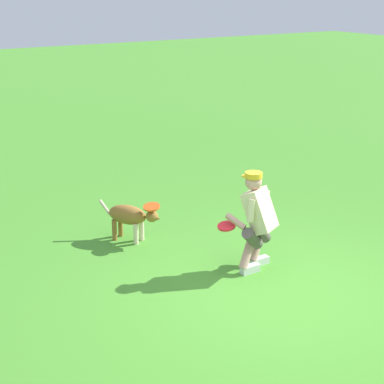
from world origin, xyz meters
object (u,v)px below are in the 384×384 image
object	(u,v)px
person	(257,218)
dog	(131,216)
frisbee_held	(226,226)
frisbee_flying	(151,207)

from	to	relation	value
person	dog	size ratio (longest dim) A/B	1.48
person	frisbee_held	size ratio (longest dim) A/B	5.57
frisbee_flying	person	bearing A→B (deg)	118.99
dog	frisbee_flying	xyz separation A→B (m)	(-0.18, 0.30, 0.20)
dog	frisbee_flying	distance (m)	0.40
person	dog	xyz separation A→B (m)	(0.95, -1.68, -0.33)
frisbee_flying	frisbee_held	bearing A→B (deg)	108.92
person	frisbee_flying	xyz separation A→B (m)	(0.77, -1.38, -0.12)
frisbee_flying	dog	bearing A→B (deg)	-58.52
dog	person	bearing A→B (deg)	-3.70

